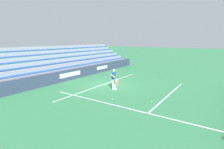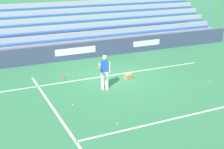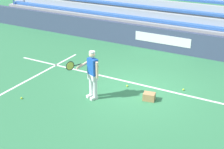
% 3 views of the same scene
% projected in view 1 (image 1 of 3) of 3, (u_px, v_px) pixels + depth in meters
% --- Properties ---
extents(ground_plane, '(160.00, 160.00, 0.00)m').
position_uv_depth(ground_plane, '(110.00, 85.00, 16.27)').
color(ground_plane, '#337A4C').
extents(court_baseline_white, '(12.00, 0.10, 0.01)m').
position_uv_depth(court_baseline_white, '(105.00, 84.00, 16.54)').
color(court_baseline_white, white).
rests_on(court_baseline_white, ground).
extents(court_sideline_white, '(0.10, 12.00, 0.01)m').
position_uv_depth(court_sideline_white, '(125.00, 108.00, 10.74)').
color(court_sideline_white, white).
rests_on(court_sideline_white, ground).
extents(court_service_line_white, '(8.22, 0.10, 0.01)m').
position_uv_depth(court_service_line_white, '(169.00, 95.00, 13.26)').
color(court_service_line_white, white).
rests_on(court_service_line_white, ground).
extents(back_wall_sponsor_board, '(24.15, 0.25, 1.10)m').
position_uv_depth(back_wall_sponsor_board, '(75.00, 74.00, 18.64)').
color(back_wall_sponsor_board, '#384260').
rests_on(back_wall_sponsor_board, ground).
extents(bleacher_stand, '(22.94, 4.00, 3.85)m').
position_uv_depth(bleacher_stand, '(58.00, 69.00, 20.02)').
color(bleacher_stand, '#9EA3A8').
rests_on(bleacher_stand, ground).
extents(tennis_player, '(0.84, 0.92, 1.71)m').
position_uv_depth(tennis_player, '(114.00, 79.00, 14.50)').
color(tennis_player, silver).
rests_on(tennis_player, ground).
extents(ball_box_cardboard, '(0.45, 0.37, 0.26)m').
position_uv_depth(ball_box_cardboard, '(117.00, 82.00, 16.53)').
color(ball_box_cardboard, '#A87F51').
rests_on(ball_box_cardboard, ground).
extents(tennis_ball_toward_net, '(0.07, 0.07, 0.07)m').
position_uv_depth(tennis_ball_toward_net, '(155.00, 79.00, 18.24)').
color(tennis_ball_toward_net, '#CCE533').
rests_on(tennis_ball_toward_net, ground).
extents(tennis_ball_stray_back, '(0.07, 0.07, 0.07)m').
position_uv_depth(tennis_ball_stray_back, '(151.00, 101.00, 11.74)').
color(tennis_ball_stray_back, '#CCE533').
rests_on(tennis_ball_stray_back, ground).
extents(tennis_ball_far_left, '(0.07, 0.07, 0.07)m').
position_uv_depth(tennis_ball_far_left, '(106.00, 85.00, 15.95)').
color(tennis_ball_far_left, '#CCE533').
rests_on(tennis_ball_far_left, ground).
extents(tennis_ball_near_player, '(0.07, 0.07, 0.07)m').
position_uv_depth(tennis_ball_near_player, '(113.00, 99.00, 12.26)').
color(tennis_ball_near_player, '#CCE533').
rests_on(tennis_ball_near_player, ground).
extents(tennis_ball_by_box, '(0.07, 0.07, 0.07)m').
position_uv_depth(tennis_ball_by_box, '(111.00, 80.00, 17.92)').
color(tennis_ball_by_box, '#CCE533').
rests_on(tennis_ball_by_box, ground).
extents(water_bottle, '(0.07, 0.07, 0.22)m').
position_uv_depth(water_bottle, '(82.00, 88.00, 14.74)').
color(water_bottle, '#EA4C33').
rests_on(water_bottle, ground).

